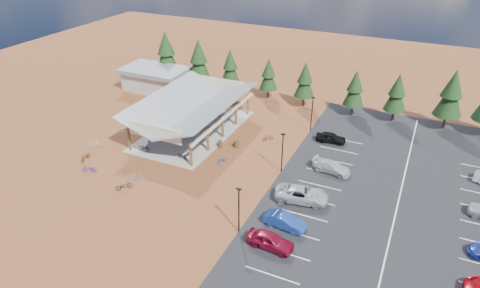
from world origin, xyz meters
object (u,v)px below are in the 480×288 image
Objects in this scene: trash_bin_0 at (220,144)px; bike_15 at (268,138)px; bike_0 at (144,147)px; car_3 at (331,167)px; bike_8 at (86,157)px; car_0 at (270,240)px; bike_6 at (206,127)px; car_4 at (331,138)px; bike_12 at (124,186)px; bike_9 at (94,144)px; outbuilding at (155,79)px; bike_14 at (222,160)px; bike_3 at (197,112)px; car_1 at (285,221)px; bike_1 at (186,128)px; lamp_post_1 at (282,150)px; bike_pavilion at (193,106)px; trash_bin_1 at (236,144)px; bike_5 at (196,135)px; bike_10 at (89,169)px; bike_13 at (138,177)px; car_2 at (302,194)px; lamp_post_2 at (312,111)px; lamp_post_0 at (239,207)px; bike_4 at (182,156)px; bike_2 at (186,123)px.

bike_15 is (5.06, 4.32, 0.01)m from trash_bin_0.
car_3 is (23.27, 5.22, 0.18)m from bike_0.
bike_8 is 27.18m from car_0.
car_4 is (16.96, 3.93, 0.16)m from bike_6.
bike_12 is (-1.18, -16.74, -0.05)m from bike_6.
bike_9 is (-6.55, -2.06, 0.03)m from bike_0.
car_4 is (32.46, -6.24, -1.31)m from outbuilding.
bike_14 is at bearing 119.57° from bike_15.
bike_3 is 28.43m from car_1.
bike_1 is at bearing -154.27° from bike_3.
bike_6 is 25.26m from car_0.
bike_3 is (-17.12, 9.73, -2.37)m from lamp_post_1.
bike_pavilion is 8.48m from trash_bin_1.
outbuilding is at bearing 60.65° from bike_5.
bike_5 is 14.64m from bike_10.
car_3 is (19.78, 11.29, 0.23)m from bike_13.
car_1 is 4.92m from car_2.
bike_15 is at bearing -128.84° from lamp_post_2.
bike_8 is (5.86, -23.75, -1.55)m from outbuilding.
trash_bin_1 is at bearing 157.22° from lamp_post_1.
car_1 is at bearing -10.51° from bike_8.
car_3 is at bearing -3.49° from car_0.
bike_5 is at bearing -171.34° from bike_6.
lamp_post_2 is 0.90× the size of car_2.
lamp_post_0 is at bearing -119.33° from bike_0.
outbuilding is 6.86× the size of bike_4.
bike_15 is (12.32, 0.84, -0.12)m from bike_2.
bike_10 is (3.65, -4.94, -0.09)m from bike_9.
bike_8 is (-15.69, -10.88, 0.03)m from trash_bin_1.
lamp_post_1 is at bearing -106.24° from bike_6.
car_0 is (3.57, -12.80, -2.17)m from lamp_post_1.
bike_3 is 23.70m from car_3.
car_3 is at bearing -96.38° from bike_3.
outbuilding is 16.10m from bike_2.
bike_5 is 23.11m from car_0.
bike_3 is at bearing 53.08° from car_1.
car_4 reaches higher than bike_1.
bike_pavilion is 10.44× the size of bike_9.
bike_10 is (-2.90, -7.01, -0.06)m from bike_0.
trash_bin_0 is 0.48× the size of bike_9.
bike_0 is 1.07× the size of bike_15.
bike_4 is at bearing -66.86° from bike_12.
car_4 is at bearing 26.62° from bike_8.
outbuilding is 21.42m from bike_9.
bike_6 is at bearing -33.29° from outbuilding.
car_2 is 14.38m from car_4.
car_4 is (3.46, 9.76, -2.26)m from lamp_post_1.
trash_bin_1 is 0.16× the size of car_2.
bike_3 is at bearing -43.36° from bike_12.
bike_8 is 1.19× the size of bike_15.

